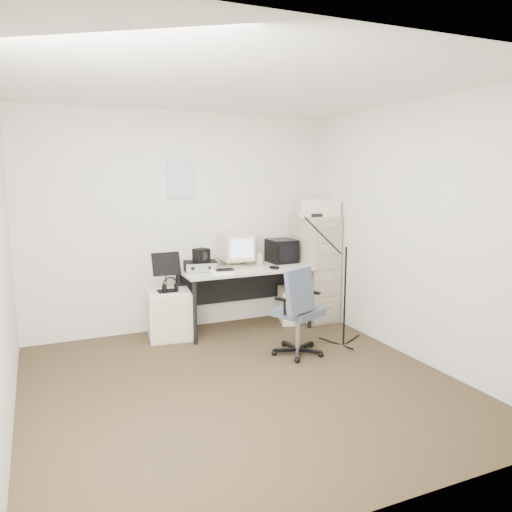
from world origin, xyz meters
name	(u,v)px	position (x,y,z in m)	size (l,w,h in m)	color
floor	(242,385)	(0.00, 0.00, -0.01)	(3.60, 3.60, 0.01)	#2E2514
ceiling	(241,85)	(0.00, 0.00, 2.50)	(3.60, 3.60, 0.01)	white
wall_back	(183,222)	(0.00, 1.80, 1.25)	(3.60, 0.02, 2.50)	beige
wall_front	(377,290)	(0.00, -1.80, 1.25)	(3.60, 0.02, 2.50)	beige
wall_right	(413,232)	(1.80, 0.00, 1.25)	(0.02, 3.60, 2.50)	beige
wall_calendar	(180,178)	(-0.02, 1.79, 1.75)	(0.30, 0.02, 0.44)	white
filing_cabinet	(315,267)	(1.58, 1.48, 0.65)	(0.40, 0.60, 1.30)	gray
printer	(318,208)	(1.58, 1.42, 1.39)	(0.47, 0.32, 0.18)	beige
desk	(245,298)	(0.63, 1.45, 0.36)	(1.50, 0.70, 0.73)	beige
crt_monitor	(236,250)	(0.58, 1.59, 0.92)	(0.34, 0.36, 0.38)	beige
crt_tv	(282,251)	(1.17, 1.59, 0.87)	(0.31, 0.33, 0.28)	black
desk_speaker	(258,259)	(0.85, 1.57, 0.80)	(0.07, 0.07, 0.13)	beige
keyboard	(244,269)	(0.56, 1.32, 0.74)	(0.45, 0.16, 0.03)	beige
mouse	(274,268)	(0.91, 1.24, 0.75)	(0.06, 0.10, 0.03)	black
radio_receiver	(201,266)	(0.11, 1.50, 0.78)	(0.36, 0.26, 0.10)	black
radio_speaker	(201,255)	(0.11, 1.47, 0.91)	(0.15, 0.14, 0.15)	black
papers	(221,271)	(0.29, 1.30, 0.74)	(0.24, 0.33, 0.02)	white
pc_tower	(288,305)	(1.22, 1.49, 0.20)	(0.19, 0.44, 0.41)	beige
office_chair	(298,310)	(0.80, 0.46, 0.46)	(0.53, 0.53, 0.92)	#404753
side_cart	(169,315)	(-0.28, 1.43, 0.27)	(0.44, 0.35, 0.55)	silver
music_stand	(166,272)	(-0.31, 1.39, 0.77)	(0.30, 0.16, 0.44)	black
headphones	(170,287)	(-0.28, 1.35, 0.60)	(0.18, 0.18, 0.03)	black
mic_stand	(345,281)	(1.37, 0.50, 0.69)	(0.02, 0.02, 1.39)	black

